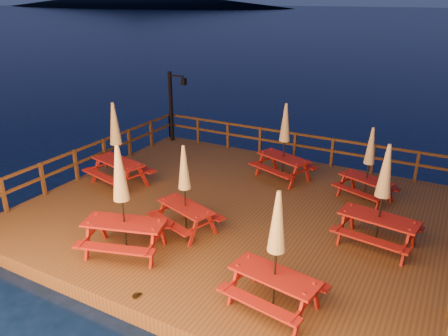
{
  "coord_description": "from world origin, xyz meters",
  "views": [
    {
      "loc": [
        5.32,
        -10.39,
        6.39
      ],
      "look_at": [
        -0.76,
        0.6,
        1.38
      ],
      "focal_mm": 35.0,
      "sensor_mm": 36.0,
      "label": 1
    }
  ],
  "objects_px": {
    "picnic_table_0": "(382,195)",
    "picnic_table_2": "(284,140)",
    "picnic_table_1": "(369,163)",
    "lamp_post": "(174,100)"
  },
  "relations": [
    {
      "from": "picnic_table_0",
      "to": "picnic_table_2",
      "type": "bearing_deg",
      "value": 148.81
    },
    {
      "from": "picnic_table_1",
      "to": "picnic_table_2",
      "type": "relative_size",
      "value": 0.87
    },
    {
      "from": "lamp_post",
      "to": "picnic_table_1",
      "type": "bearing_deg",
      "value": -12.9
    },
    {
      "from": "lamp_post",
      "to": "picnic_table_2",
      "type": "bearing_deg",
      "value": -16.19
    },
    {
      "from": "picnic_table_0",
      "to": "picnic_table_1",
      "type": "bearing_deg",
      "value": 115.11
    },
    {
      "from": "picnic_table_2",
      "to": "picnic_table_0",
      "type": "bearing_deg",
      "value": -17.82
    },
    {
      "from": "lamp_post",
      "to": "picnic_table_1",
      "type": "relative_size",
      "value": 1.28
    },
    {
      "from": "picnic_table_0",
      "to": "picnic_table_1",
      "type": "relative_size",
      "value": 1.17
    },
    {
      "from": "lamp_post",
      "to": "picnic_table_0",
      "type": "xyz_separation_m",
      "value": [
        9.43,
        -4.62,
        -0.37
      ]
    },
    {
      "from": "picnic_table_1",
      "to": "picnic_table_2",
      "type": "height_order",
      "value": "picnic_table_2"
    }
  ]
}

